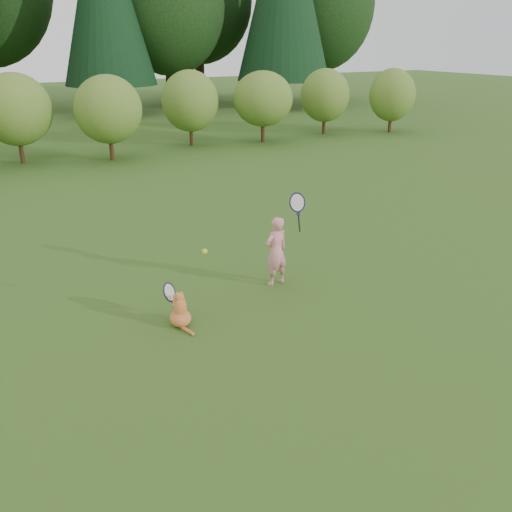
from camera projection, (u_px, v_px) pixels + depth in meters
ground at (271, 322)px, 8.07m from camera, size 100.00×100.00×0.00m
shrub_row at (69, 117)px, 18.23m from camera, size 28.00×3.00×2.80m
child at (277, 250)px, 9.12m from camera, size 0.66×0.43×1.70m
cat at (180, 308)px, 7.92m from camera, size 0.44×0.77×0.68m
tennis_ball at (205, 251)px, 7.74m from camera, size 0.08×0.08×0.08m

